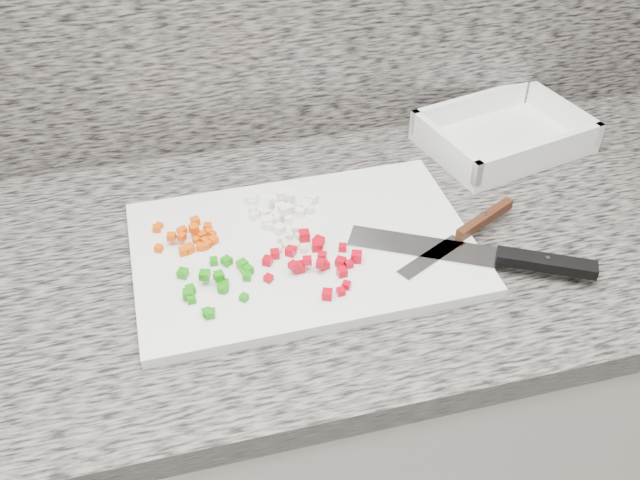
{
  "coord_description": "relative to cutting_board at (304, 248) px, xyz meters",
  "views": [
    {
      "loc": [
        -0.1,
        0.64,
        1.6
      ],
      "look_at": [
        0.1,
        1.4,
        0.94
      ],
      "focal_mm": 40.0,
      "sensor_mm": 36.0,
      "label": 1
    }
  ],
  "objects": [
    {
      "name": "cabinet",
      "position": [
        -0.08,
        0.02,
        -0.48
      ],
      "size": [
        3.92,
        0.62,
        0.86
      ],
      "primitive_type": "cube",
      "color": "silver",
      "rests_on": "ground"
    },
    {
      "name": "paring_knife",
      "position": [
        0.25,
        -0.03,
        0.01
      ],
      "size": [
        0.23,
        0.13,
        0.02
      ],
      "rotation": [
        0.0,
        0.0,
        0.48
      ],
      "color": "#B8BABF",
      "rests_on": "cutting_board"
    },
    {
      "name": "carrot_pile",
      "position": [
        -0.16,
        0.05,
        0.02
      ],
      "size": [
        0.1,
        0.08,
        0.02
      ],
      "color": "#E24A04",
      "rests_on": "cutting_board"
    },
    {
      "name": "cutting_board",
      "position": [
        0.0,
        0.0,
        0.0
      ],
      "size": [
        0.5,
        0.34,
        0.02
      ],
      "primitive_type": "cube",
      "rotation": [
        0.0,
        0.0,
        0.01
      ],
      "color": "white",
      "rests_on": "countertop"
    },
    {
      "name": "onion_pile",
      "position": [
        -0.02,
        0.08,
        0.02
      ],
      "size": [
        0.12,
        0.11,
        0.03
      ],
      "color": "white",
      "rests_on": "cutting_board"
    },
    {
      "name": "countertop",
      "position": [
        -0.08,
        0.02,
        -0.03
      ],
      "size": [
        3.96,
        0.64,
        0.04
      ],
      "primitive_type": "cube",
      "color": "#67635B",
      "rests_on": "cabinet"
    },
    {
      "name": "tray",
      "position": [
        0.42,
        0.2,
        0.01
      ],
      "size": [
        0.31,
        0.25,
        0.06
      ],
      "rotation": [
        0.0,
        0.0,
        0.23
      ],
      "color": "white",
      "rests_on": "countertop"
    },
    {
      "name": "chef_knife",
      "position": [
        0.27,
        -0.11,
        0.01
      ],
      "size": [
        0.33,
        0.2,
        0.02
      ],
      "rotation": [
        0.0,
        0.0,
        -0.5
      ],
      "color": "#B8BABF",
      "rests_on": "cutting_board"
    },
    {
      "name": "green_pepper_pile",
      "position": [
        -0.14,
        -0.06,
        0.02
      ],
      "size": [
        0.11,
        0.12,
        0.02
      ],
      "color": "#1A850C",
      "rests_on": "cutting_board"
    },
    {
      "name": "red_pepper_pile",
      "position": [
        0.01,
        -0.05,
        0.02
      ],
      "size": [
        0.15,
        0.14,
        0.02
      ],
      "color": "#BA0213",
      "rests_on": "cutting_board"
    },
    {
      "name": "garlic_pile",
      "position": [
        -0.02,
        0.0,
        0.01
      ],
      "size": [
        0.06,
        0.05,
        0.01
      ],
      "color": "beige",
      "rests_on": "cutting_board"
    }
  ]
}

